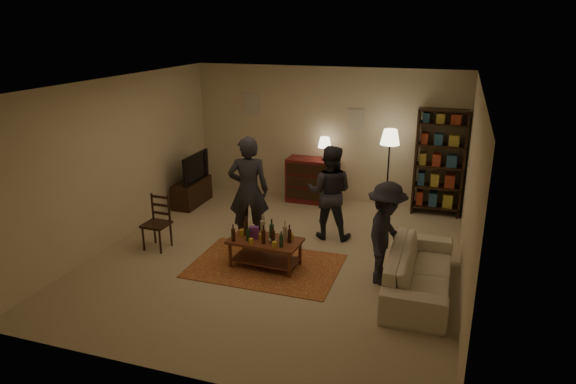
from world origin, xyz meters
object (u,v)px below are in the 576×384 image
at_px(dresser, 312,179).
at_px(floor_lamp, 390,143).
at_px(coffee_table, 265,242).
at_px(dining_chair, 158,220).
at_px(bookshelf, 439,162).
at_px(person_right, 329,192).
at_px(sofa, 420,271).
at_px(person_by_sofa, 386,234).
at_px(tv_stand, 192,186).
at_px(person_left, 249,191).

bearing_deg(dresser, floor_lamp, -8.79).
distance_m(coffee_table, dining_chair, 1.90).
relative_size(coffee_table, bookshelf, 0.54).
xyz_separation_m(floor_lamp, person_right, (-0.77, -1.44, -0.59)).
height_order(bookshelf, person_right, bookshelf).
xyz_separation_m(sofa, person_by_sofa, (-0.50, 0.12, 0.43)).
bearing_deg(sofa, dresser, 37.54).
distance_m(tv_stand, bookshelf, 4.84).
bearing_deg(floor_lamp, person_by_sofa, -82.73).
bearing_deg(floor_lamp, person_right, -118.33).
relative_size(tv_stand, floor_lamp, 0.64).
xyz_separation_m(person_left, person_right, (1.21, 0.61, -0.10)).
distance_m(bookshelf, sofa, 3.26).
distance_m(dining_chair, floor_lamp, 4.37).
relative_size(dining_chair, person_right, 0.56).
bearing_deg(person_by_sofa, dresser, 39.32).
height_order(floor_lamp, person_by_sofa, floor_lamp).
xyz_separation_m(sofa, person_left, (-2.83, 0.82, 0.60)).
relative_size(coffee_table, person_right, 0.68).
xyz_separation_m(coffee_table, person_by_sofa, (1.76, 0.07, 0.35)).
xyz_separation_m(dining_chair, person_by_sofa, (3.66, -0.04, 0.27)).
bearing_deg(dining_chair, coffee_table, -1.45).
bearing_deg(bookshelf, dresser, -178.43).
xyz_separation_m(dining_chair, person_right, (2.53, 1.28, 0.34)).
bearing_deg(person_left, tv_stand, -55.62).
xyz_separation_m(coffee_table, person_left, (-0.57, 0.78, 0.51)).
xyz_separation_m(dining_chair, dresser, (1.76, 2.95, 0.01)).
bearing_deg(sofa, person_right, 48.49).
bearing_deg(person_right, dresser, -69.84).
bearing_deg(sofa, bookshelf, -0.82).
distance_m(dining_chair, dresser, 3.44).
height_order(dining_chair, person_by_sofa, person_by_sofa).
relative_size(person_left, person_right, 1.12).
height_order(tv_stand, floor_lamp, floor_lamp).
xyz_separation_m(dresser, floor_lamp, (1.54, -0.24, 0.92)).
xyz_separation_m(floor_lamp, person_by_sofa, (0.35, -2.75, -0.65)).
relative_size(coffee_table, person_by_sofa, 0.74).
distance_m(dining_chair, bookshelf, 5.20).
relative_size(dining_chair, tv_stand, 0.85).
relative_size(dining_chair, floor_lamp, 0.55).
bearing_deg(coffee_table, bookshelf, 53.61).
bearing_deg(sofa, floor_lamp, 16.50).
distance_m(dining_chair, person_by_sofa, 3.67).
xyz_separation_m(bookshelf, floor_lamp, (-0.90, -0.30, 0.36)).
bearing_deg(person_left, dresser, -119.33).
xyz_separation_m(dresser, bookshelf, (2.44, 0.07, 0.56)).
bearing_deg(coffee_table, person_by_sofa, 2.38).
height_order(tv_stand, person_left, person_left).
distance_m(dining_chair, person_right, 2.85).
relative_size(tv_stand, sofa, 0.51).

